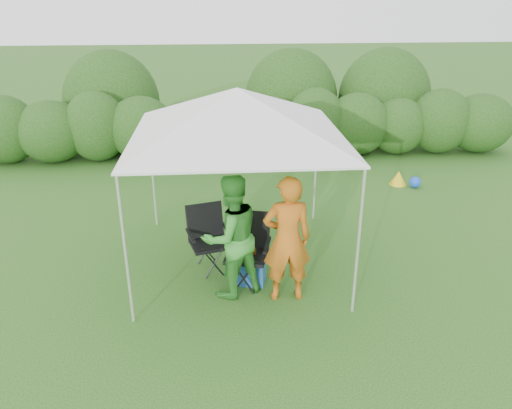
{
  "coord_description": "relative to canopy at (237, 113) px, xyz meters",
  "views": [
    {
      "loc": [
        -0.28,
        -6.65,
        4.13
      ],
      "look_at": [
        0.26,
        0.4,
        1.05
      ],
      "focal_mm": 35.0,
      "sensor_mm": 36.0,
      "label": 1
    }
  ],
  "objects": [
    {
      "name": "ground",
      "position": [
        0.0,
        -0.5,
        -2.46
      ],
      "size": [
        70.0,
        70.0,
        0.0
      ],
      "primitive_type": "plane",
      "color": "#32641F"
    },
    {
      "name": "hedge",
      "position": [
        0.11,
        5.5,
        -1.64
      ],
      "size": [
        15.12,
        1.53,
        1.8
      ],
      "color": "#264E18",
      "rests_on": "ground"
    },
    {
      "name": "canopy",
      "position": [
        0.0,
        0.0,
        0.0
      ],
      "size": [
        3.1,
        3.1,
        2.83
      ],
      "color": "silver",
      "rests_on": "ground"
    },
    {
      "name": "chair_right",
      "position": [
        0.1,
        -0.58,
        -1.85
      ],
      "size": [
        0.77,
        0.73,
        1.08
      ],
      "rotation": [
        0.0,
        0.0,
        -0.24
      ],
      "color": "black",
      "rests_on": "ground"
    },
    {
      "name": "chair_left",
      "position": [
        -0.5,
        -0.13,
        -1.88
      ],
      "size": [
        0.75,
        0.71,
        1.03
      ],
      "rotation": [
        0.0,
        0.0,
        0.27
      ],
      "color": "black",
      "rests_on": "ground"
    },
    {
      "name": "man",
      "position": [
        0.62,
        -1.08,
        -1.53
      ],
      "size": [
        0.7,
        0.47,
        1.87
      ],
      "primitive_type": "imported",
      "rotation": [
        0.0,
        0.0,
        3.18
      ],
      "color": "#C25E16",
      "rests_on": "ground"
    },
    {
      "name": "woman",
      "position": [
        -0.15,
        -0.9,
        -1.54
      ],
      "size": [
        1.12,
        1.03,
        1.84
      ],
      "primitive_type": "imported",
      "rotation": [
        0.0,
        0.0,
        3.63
      ],
      "color": "#35902F",
      "rests_on": "ground"
    },
    {
      "name": "cooler",
      "position": [
        0.13,
        -0.64,
        -2.26
      ],
      "size": [
        0.55,
        0.45,
        0.4
      ],
      "rotation": [
        0.0,
        0.0,
        -0.23
      ],
      "color": "#2355A4",
      "rests_on": "ground"
    },
    {
      "name": "bottle",
      "position": [
        0.19,
        -0.68,
        -1.93
      ],
      "size": [
        0.07,
        0.07,
        0.26
      ],
      "primitive_type": "cylinder",
      "color": "#592D0C",
      "rests_on": "cooler"
    },
    {
      "name": "lawn_toy",
      "position": [
        3.85,
        3.14,
        -2.31
      ],
      "size": [
        0.63,
        0.53,
        0.32
      ],
      "color": "gold",
      "rests_on": "ground"
    }
  ]
}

